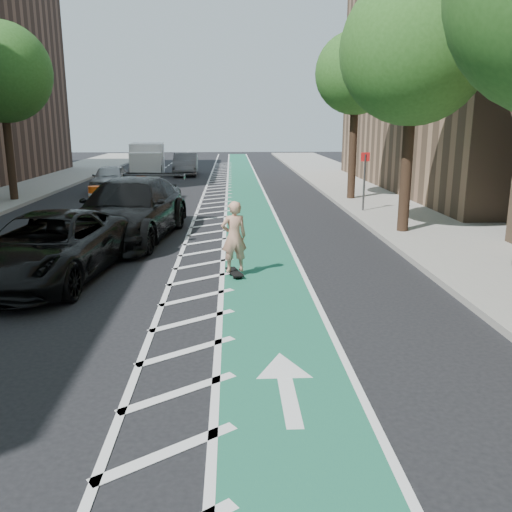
{
  "coord_description": "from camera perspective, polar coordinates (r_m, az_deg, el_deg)",
  "views": [
    {
      "loc": [
        2.25,
        -9.65,
        3.64
      ],
      "look_at": [
        2.72,
        0.6,
        1.1
      ],
      "focal_mm": 38.0,
      "sensor_mm": 36.0,
      "label": 1
    }
  ],
  "objects": [
    {
      "name": "car_grey",
      "position": [
        39.04,
        -7.41,
        9.56
      ],
      "size": [
        1.8,
        4.72,
        1.53
      ],
      "primitive_type": "imported",
      "rotation": [
        0.0,
        0.0,
        0.04
      ],
      "color": "#59585D",
      "rests_on": "ground"
    },
    {
      "name": "car_silver",
      "position": [
        30.58,
        -15.09,
        7.93
      ],
      "size": [
        1.84,
        4.24,
        1.43
      ],
      "primitive_type": "imported",
      "rotation": [
        0.0,
        0.0,
        0.04
      ],
      "color": "#A9AAAE",
      "rests_on": "ground"
    },
    {
      "name": "skateboarder",
      "position": [
        12.98,
        -2.33,
        2.05
      ],
      "size": [
        0.71,
        0.56,
        1.72
      ],
      "primitive_type": "imported",
      "rotation": [
        0.0,
        0.0,
        3.4
      ],
      "color": "tan",
      "rests_on": "skateboard"
    },
    {
      "name": "suv_far",
      "position": [
        17.66,
        -13.18,
        4.77
      ],
      "size": [
        3.51,
        6.84,
        1.9
      ],
      "primitive_type": "imported",
      "rotation": [
        0.0,
        0.0,
        -0.13
      ],
      "color": "black",
      "rests_on": "ground"
    },
    {
      "name": "tree_r_d",
      "position": [
        26.35,
        10.32,
        18.33
      ],
      "size": [
        4.2,
        4.2,
        7.9
      ],
      "color": "#382619",
      "rests_on": "ground"
    },
    {
      "name": "curb_right",
      "position": [
        20.53,
        10.98,
        3.66
      ],
      "size": [
        0.12,
        90.0,
        0.16
      ],
      "primitive_type": "cube",
      "color": "gray",
      "rests_on": "ground"
    },
    {
      "name": "sign_post",
      "position": [
        22.41,
        11.33,
        7.77
      ],
      "size": [
        0.35,
        0.08,
        2.47
      ],
      "color": "#4C4C4C",
      "rests_on": "ground"
    },
    {
      "name": "skateboard",
      "position": [
        13.19,
        -2.3,
        -1.7
      ],
      "size": [
        0.46,
        0.9,
        0.12
      ],
      "rotation": [
        0.0,
        0.0,
        0.26
      ],
      "color": "black",
      "rests_on": "ground"
    },
    {
      "name": "bike_lane",
      "position": [
        19.99,
        -0.41,
        3.43
      ],
      "size": [
        2.0,
        90.0,
        0.01
      ],
      "primitive_type": "cube",
      "color": "#19594A",
      "rests_on": "ground"
    },
    {
      "name": "buffer_strip",
      "position": [
        19.99,
        -4.72,
        3.38
      ],
      "size": [
        1.4,
        90.0,
        0.01
      ],
      "primitive_type": "cube",
      "color": "silver",
      "rests_on": "ground"
    },
    {
      "name": "ground",
      "position": [
        10.55,
        -14.86,
        -6.76
      ],
      "size": [
        120.0,
        120.0,
        0.0
      ],
      "primitive_type": "plane",
      "color": "black",
      "rests_on": "ground"
    },
    {
      "name": "barrel_c",
      "position": [
        28.96,
        -11.92,
        7.3
      ],
      "size": [
        0.71,
        0.71,
        0.97
      ],
      "color": "#F4590C",
      "rests_on": "ground"
    },
    {
      "name": "tree_l_d",
      "position": [
        27.67,
        -25.3,
        17.05
      ],
      "size": [
        4.2,
        4.2,
        7.9
      ],
      "color": "#382619",
      "rests_on": "ground"
    },
    {
      "name": "tree_r_c",
      "position": [
        18.65,
        16.04,
        19.96
      ],
      "size": [
        4.2,
        4.2,
        7.9
      ],
      "color": "#382619",
      "rests_on": "ground"
    },
    {
      "name": "box_truck",
      "position": [
        40.82,
        -11.37,
        9.9
      ],
      "size": [
        2.73,
        5.33,
        2.14
      ],
      "rotation": [
        0.0,
        0.0,
        0.09
      ],
      "color": "white",
      "rests_on": "ground"
    },
    {
      "name": "barrel_b",
      "position": [
        24.4,
        -16.54,
        5.85
      ],
      "size": [
        0.72,
        0.72,
        0.98
      ],
      "color": "#F54F0C",
      "rests_on": "ground"
    },
    {
      "name": "sidewalk_right",
      "position": [
        21.24,
        17.43,
        3.6
      ],
      "size": [
        5.0,
        90.0,
        0.15
      ],
      "primitive_type": "cube",
      "color": "gray",
      "rests_on": "ground"
    },
    {
      "name": "barrel_a",
      "position": [
        14.91,
        -19.9,
        0.6
      ],
      "size": [
        0.66,
        0.66,
        0.9
      ],
      "color": "#D85D0B",
      "rests_on": "ground"
    },
    {
      "name": "suv_near",
      "position": [
        13.63,
        -20.99,
        0.9
      ],
      "size": [
        3.32,
        5.96,
        1.58
      ],
      "primitive_type": "imported",
      "rotation": [
        0.0,
        0.0,
        -0.13
      ],
      "color": "black",
      "rests_on": "ground"
    }
  ]
}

